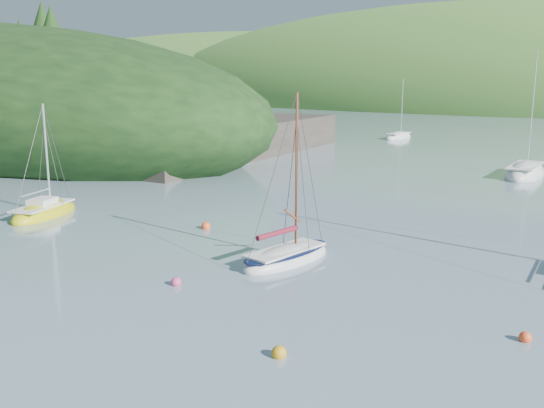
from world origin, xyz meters
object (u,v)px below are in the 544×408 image
Objects in this scene: distant_sloop_c at (398,137)px; daysailer_white at (287,257)px; sailboat_yellow at (44,213)px; distant_sloop_a at (525,174)px.

daysailer_white is at bearing -67.85° from distant_sloop_c.
daysailer_white reaches higher than sailboat_yellow.
daysailer_white is 0.72× the size of distant_sloop_a.
sailboat_yellow is (-17.12, -1.92, -0.02)m from daysailer_white.
daysailer_white is at bearing -17.06° from sailboat_yellow.
distant_sloop_a is at bearing 38.17° from sailboat_yellow.
daysailer_white is 17.23m from sailboat_yellow.
distant_sloop_a is at bearing 92.04° from daysailer_white.
daysailer_white is 31.82m from distant_sloop_a.
sailboat_yellow is at bearing -124.81° from distant_sloop_a.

